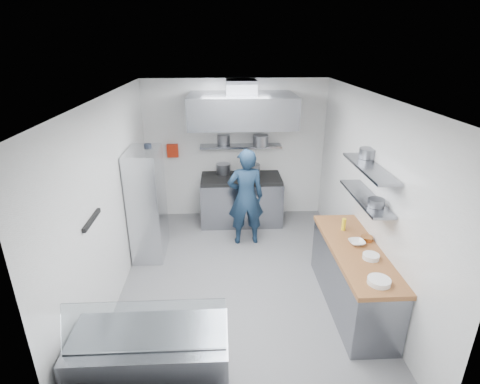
{
  "coord_description": "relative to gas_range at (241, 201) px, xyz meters",
  "views": [
    {
      "loc": [
        -0.27,
        -4.82,
        3.45
      ],
      "look_at": [
        0.0,
        0.6,
        1.25
      ],
      "focal_mm": 28.0,
      "sensor_mm": 36.0,
      "label": 1
    }
  ],
  "objects": [
    {
      "name": "floor",
      "position": [
        -0.1,
        -2.1,
        -0.45
      ],
      "size": [
        5.0,
        5.0,
        0.0
      ],
      "primitive_type": "plane",
      "color": "slate",
      "rests_on": "ground"
    },
    {
      "name": "ceiling",
      "position": [
        -0.1,
        -2.1,
        2.35
      ],
      "size": [
        5.0,
        5.0,
        0.0
      ],
      "primitive_type": "plane",
      "rotation": [
        3.14,
        0.0,
        0.0
      ],
      "color": "silver",
      "rests_on": "wall_back"
    },
    {
      "name": "wall_back",
      "position": [
        -0.1,
        0.4,
        0.95
      ],
      "size": [
        3.6,
        2.8,
        0.02
      ],
      "primitive_type": "cube",
      "rotation": [
        1.57,
        0.0,
        0.0
      ],
      "color": "white",
      "rests_on": "floor"
    },
    {
      "name": "wall_front",
      "position": [
        -0.1,
        -4.6,
        0.95
      ],
      "size": [
        3.6,
        2.8,
        0.02
      ],
      "primitive_type": "cube",
      "rotation": [
        -1.57,
        0.0,
        0.0
      ],
      "color": "white",
      "rests_on": "floor"
    },
    {
      "name": "wall_left",
      "position": [
        -1.9,
        -2.1,
        0.95
      ],
      "size": [
        2.8,
        5.0,
        0.02
      ],
      "primitive_type": "cube",
      "rotation": [
        1.57,
        0.0,
        1.57
      ],
      "color": "white",
      "rests_on": "floor"
    },
    {
      "name": "wall_right",
      "position": [
        1.7,
        -2.1,
        0.95
      ],
      "size": [
        2.8,
        5.0,
        0.02
      ],
      "primitive_type": "cube",
      "rotation": [
        1.57,
        0.0,
        -1.57
      ],
      "color": "white",
      "rests_on": "floor"
    },
    {
      "name": "gas_range",
      "position": [
        0.0,
        0.0,
        0.0
      ],
      "size": [
        1.6,
        0.8,
        0.9
      ],
      "primitive_type": "cube",
      "color": "gray",
      "rests_on": "floor"
    },
    {
      "name": "cooktop",
      "position": [
        0.0,
        0.0,
        0.48
      ],
      "size": [
        1.57,
        0.78,
        0.06
      ],
      "primitive_type": "cube",
      "color": "black",
      "rests_on": "gas_range"
    },
    {
      "name": "stock_pot_left",
      "position": [
        -0.35,
        0.24,
        0.61
      ],
      "size": [
        0.28,
        0.28,
        0.2
      ],
      "primitive_type": "cylinder",
      "color": "slate",
      "rests_on": "cooktop"
    },
    {
      "name": "stock_pot_mid",
      "position": [
        0.22,
        0.05,
        0.63
      ],
      "size": [
        0.3,
        0.3,
        0.24
      ],
      "primitive_type": "cylinder",
      "color": "slate",
      "rests_on": "cooktop"
    },
    {
      "name": "over_range_shelf",
      "position": [
        0.0,
        0.24,
        1.07
      ],
      "size": [
        1.6,
        0.3,
        0.04
      ],
      "primitive_type": "cube",
      "color": "gray",
      "rests_on": "wall_back"
    },
    {
      "name": "shelf_pot_a",
      "position": [
        -0.33,
        0.36,
        1.18
      ],
      "size": [
        0.25,
        0.25,
        0.18
      ],
      "primitive_type": "cylinder",
      "color": "slate",
      "rests_on": "over_range_shelf"
    },
    {
      "name": "shelf_pot_b",
      "position": [
        0.39,
        0.15,
        1.2
      ],
      "size": [
        0.3,
        0.3,
        0.22
      ],
      "primitive_type": "cylinder",
      "color": "slate",
      "rests_on": "over_range_shelf"
    },
    {
      "name": "extractor_hood",
      "position": [
        0.0,
        -0.18,
        1.85
      ],
      "size": [
        1.9,
        1.15,
        0.55
      ],
      "primitive_type": "cube",
      "color": "gray",
      "rests_on": "wall_back"
    },
    {
      "name": "hood_duct",
      "position": [
        0.0,
        0.05,
        2.23
      ],
      "size": [
        0.55,
        0.55,
        0.24
      ],
      "primitive_type": "cube",
      "color": "slate",
      "rests_on": "extractor_hood"
    },
    {
      "name": "red_firebox",
      "position": [
        -1.35,
        0.34,
        0.97
      ],
      "size": [
        0.22,
        0.1,
        0.26
      ],
      "primitive_type": "cube",
      "color": "#B5240E",
      "rests_on": "wall_back"
    },
    {
      "name": "chef",
      "position": [
        0.03,
        -0.86,
        0.43
      ],
      "size": [
        0.67,
        0.47,
        1.77
      ],
      "primitive_type": "imported",
      "rotation": [
        0.0,
        0.0,
        3.22
      ],
      "color": "#14273D",
      "rests_on": "floor"
    },
    {
      "name": "wire_rack",
      "position": [
        -1.63,
        -1.14,
        0.48
      ],
      "size": [
        0.5,
        0.9,
        1.85
      ],
      "primitive_type": "cube",
      "color": "silver",
      "rests_on": "floor"
    },
    {
      "name": "rack_bin_a",
      "position": [
        -1.63,
        -1.11,
        0.35
      ],
      "size": [
        0.15,
        0.19,
        0.17
      ],
      "primitive_type": "cube",
      "color": "white",
      "rests_on": "wire_rack"
    },
    {
      "name": "rack_bin_b",
      "position": [
        -1.63,
        -0.78,
        0.85
      ],
      "size": [
        0.14,
        0.18,
        0.16
      ],
      "primitive_type": "cube",
      "color": "yellow",
      "rests_on": "wire_rack"
    },
    {
      "name": "rack_jar",
      "position": [
        -1.58,
        -0.92,
        1.35
      ],
      "size": [
        0.12,
        0.12,
        0.18
      ],
      "primitive_type": "cylinder",
      "color": "black",
      "rests_on": "wire_rack"
    },
    {
      "name": "knife_strip",
      "position": [
        -1.88,
        -3.0,
        1.1
      ],
      "size": [
        0.04,
        0.55,
        0.05
      ],
      "primitive_type": "cube",
      "color": "black",
      "rests_on": "wall_left"
    },
    {
      "name": "prep_counter_base",
      "position": [
        1.38,
        -2.7,
        -0.03
      ],
      "size": [
        0.62,
        2.0,
        0.84
      ],
      "primitive_type": "cube",
      "color": "gray",
      "rests_on": "floor"
    },
    {
      "name": "prep_counter_top",
      "position": [
        1.38,
        -2.7,
        0.42
      ],
      "size": [
        0.65,
        2.04,
        0.06
      ],
      "primitive_type": "cube",
      "color": "#94552D",
      "rests_on": "prep_counter_base"
    },
    {
      "name": "plate_stack_a",
      "position": [
        1.37,
        -3.47,
        0.48
      ],
      "size": [
        0.26,
        0.26,
        0.06
      ],
      "primitive_type": "cylinder",
      "color": "white",
      "rests_on": "prep_counter_top"
    },
    {
      "name": "plate_stack_b",
      "position": [
        1.48,
        -2.96,
        0.48
      ],
      "size": [
        0.21,
        0.21,
        0.06
      ],
      "primitive_type": "cylinder",
      "color": "white",
      "rests_on": "prep_counter_top"
    },
    {
      "name": "copper_pan",
      "position": [
        1.59,
        -2.5,
        0.48
      ],
      "size": [
        0.16,
        0.16,
        0.06
      ],
      "primitive_type": "cylinder",
      "color": "#B46C32",
      "rests_on": "prep_counter_top"
    },
    {
      "name": "squeeze_bottle",
      "position": [
        1.37,
        -2.18,
        0.54
      ],
      "size": [
        0.06,
        0.06,
        0.18
      ],
      "primitive_type": "cylinder",
      "color": "yellow",
      "rests_on": "prep_counter_top"
    },
    {
      "name": "mixing_bowl",
      "position": [
        1.42,
        -2.59,
        0.48
      ],
      "size": [
        0.23,
        0.23,
        0.05
      ],
      "primitive_type": "imported",
      "rotation": [
        0.0,
        0.0,
        0.08
      ],
      "color": "white",
      "rests_on": "prep_counter_top"
    },
    {
      "name": "wall_shelf_lower",
      "position": [
        1.54,
        -2.4,
        1.05
      ],
      "size": [
        0.3,
        1.3,
        0.04
      ],
      "primitive_type": "cube",
      "color": "gray",
      "rests_on": "wall_right"
    },
    {
      "name": "wall_shelf_upper",
      "position": [
        1.54,
        -2.4,
        1.47
      ],
      "size": [
        0.3,
        1.3,
        0.04
      ],
      "primitive_type": "cube",
      "color": "gray",
      "rests_on": "wall_right"
    },
    {
      "name": "shelf_pot_c",
      "position": [
        1.55,
        -2.73,
        1.12
      ],
      "size": [
        0.21,
        0.21,
        0.1
      ],
      "primitive_type": "cylinder",
      "color": "slate",
      "rests_on": "wall_shelf_lower"
    },
    {
      "name": "shelf_pot_d",
      "position": [
        1.64,
        -2.04,
        1.56
      ],
      "size": [
        0.24,
        0.24,
        0.14
      ],
      "primitive_type": "cylinder",
      "color": "slate",
      "rests_on": "wall_shelf_upper"
    },
    {
      "name": "display_case",
      "position": [
        -1.1,
        -4.1,
        -0.03
      ],
      "size": [
        1.5,
        0.7,
        0.85
      ],
      "primitive_type": "cube",
      "color": "gray",
      "rests_on": "floor"
    },
    {
      "name": "display_glass",
      "position": [
        -1.1,
        -4.22,
        0.62
      ],
      "size": [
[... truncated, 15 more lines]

